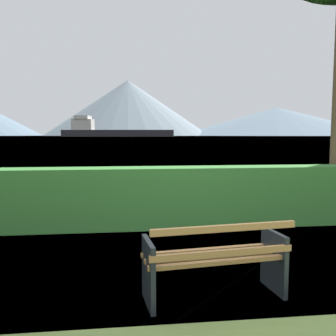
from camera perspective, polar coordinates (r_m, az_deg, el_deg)
The scene contains 6 objects.
ground_plane at distance 4.11m, azimuth 7.24°, elevation -19.78°, with size 1400.00×1400.00×0.00m, color olive.
water_surface at distance 313.10m, azimuth -6.35°, elevation 5.07°, with size 620.00×620.00×0.00m, color #6B8EA3.
park_bench at distance 3.90m, azimuth 7.62°, elevation -14.53°, with size 1.56×0.75×0.87m.
hedge_row at distance 6.74m, azimuth 1.29°, elevation -4.66°, with size 12.79×0.60×1.13m, color #387A33.
cargo_ship_large at distance 284.28m, azimuth -9.37°, elevation 5.92°, with size 88.33×26.40×16.40m.
distant_hills at distance 550.71m, azimuth -11.06°, elevation 8.76°, with size 808.03×317.84×83.06m.
Camera 1 is at (-0.90, -3.61, 1.75)m, focal length 37.90 mm.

